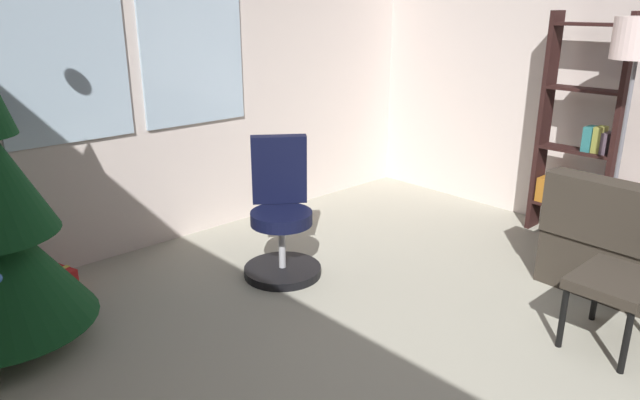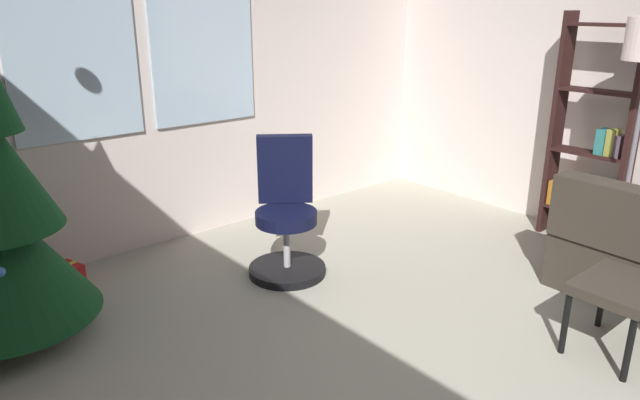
{
  "view_description": "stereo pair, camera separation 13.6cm",
  "coord_description": "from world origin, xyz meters",
  "px_view_note": "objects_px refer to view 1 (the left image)",
  "views": [
    {
      "loc": [
        -2.33,
        -1.19,
        1.88
      ],
      "look_at": [
        -0.24,
        1.08,
        0.83
      ],
      "focal_mm": 32.58,
      "sensor_mm": 36.0,
      "label": 1
    },
    {
      "loc": [
        -2.23,
        -1.28,
        1.88
      ],
      "look_at": [
        -0.24,
        1.08,
        0.83
      ],
      "focal_mm": 32.58,
      "sensor_mm": 36.0,
      "label": 2
    }
  ],
  "objects_px": {
    "footstool": "(615,286)",
    "gift_box_red": "(49,287)",
    "office_chair": "(281,223)",
    "bookshelf": "(578,146)",
    "floor_lamp": "(636,59)"
  },
  "relations": [
    {
      "from": "gift_box_red",
      "to": "office_chair",
      "type": "xyz_separation_m",
      "value": [
        1.41,
        -0.73,
        0.3
      ]
    },
    {
      "from": "office_chair",
      "to": "floor_lamp",
      "type": "distance_m",
      "value": 2.68
    },
    {
      "from": "gift_box_red",
      "to": "footstool",
      "type": "bearing_deg",
      "value": -51.73
    },
    {
      "from": "footstool",
      "to": "gift_box_red",
      "type": "relative_size",
      "value": 1.4
    },
    {
      "from": "footstool",
      "to": "gift_box_red",
      "type": "distance_m",
      "value": 3.52
    },
    {
      "from": "footstool",
      "to": "gift_box_red",
      "type": "height_order",
      "value": "footstool"
    },
    {
      "from": "gift_box_red",
      "to": "bookshelf",
      "type": "relative_size",
      "value": 0.2
    },
    {
      "from": "footstool",
      "to": "gift_box_red",
      "type": "bearing_deg",
      "value": 128.27
    },
    {
      "from": "footstool",
      "to": "bookshelf",
      "type": "xyz_separation_m",
      "value": [
        1.45,
        0.93,
        0.41
      ]
    },
    {
      "from": "footstool",
      "to": "office_chair",
      "type": "xyz_separation_m",
      "value": [
        -0.76,
        2.03,
        0.01
      ]
    },
    {
      "from": "footstool",
      "to": "floor_lamp",
      "type": "bearing_deg",
      "value": 23.4
    },
    {
      "from": "footstool",
      "to": "bookshelf",
      "type": "distance_m",
      "value": 1.77
    },
    {
      "from": "office_chair",
      "to": "floor_lamp",
      "type": "relative_size",
      "value": 0.55
    },
    {
      "from": "footstool",
      "to": "bookshelf",
      "type": "relative_size",
      "value": 0.28
    },
    {
      "from": "gift_box_red",
      "to": "floor_lamp",
      "type": "bearing_deg",
      "value": -34.65
    }
  ]
}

